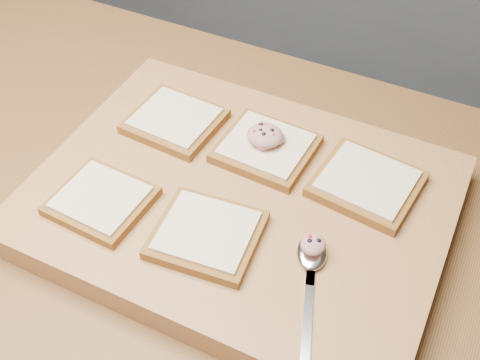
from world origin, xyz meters
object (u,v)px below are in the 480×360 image
object	(u,v)px
tuna_salad_dollop	(265,135)
spoon	(311,261)
bread_far_center	(266,148)
cutting_board	(240,203)

from	to	relation	value
tuna_salad_dollop	spoon	bearing A→B (deg)	-49.49
spoon	tuna_salad_dollop	bearing A→B (deg)	130.51
bread_far_center	tuna_salad_dollop	size ratio (longest dim) A/B	2.62
tuna_salad_dollop	spoon	distance (m)	0.21
cutting_board	bread_far_center	world-z (taller)	bread_far_center
bread_far_center	spoon	bearing A→B (deg)	-49.82
tuna_salad_dollop	spoon	world-z (taller)	tuna_salad_dollop
cutting_board	tuna_salad_dollop	xyz separation A→B (m)	(-0.00, 0.09, 0.05)
bread_far_center	spoon	size ratio (longest dim) A/B	0.72
bread_far_center	spoon	distance (m)	0.20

